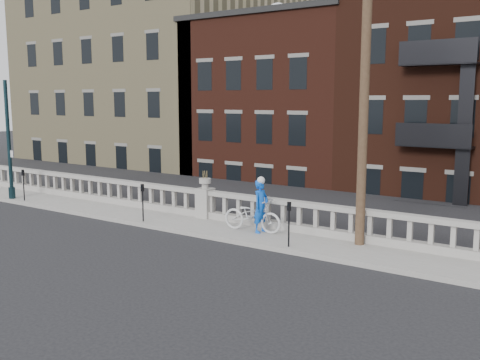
{
  "coord_description": "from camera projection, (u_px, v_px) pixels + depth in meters",
  "views": [
    {
      "loc": [
        12.08,
        -11.48,
        4.5
      ],
      "look_at": [
        2.08,
        3.2,
        1.83
      ],
      "focal_mm": 40.0,
      "sensor_mm": 36.0,
      "label": 1
    }
  ],
  "objects": [
    {
      "name": "planter_pedestal",
      "position": [
        205.0,
        199.0,
        19.88
      ],
      "size": [
        0.55,
        0.55,
        1.76
      ],
      "color": "gray",
      "rests_on": "sidewalk"
    },
    {
      "name": "parking_meter_c",
      "position": [
        289.0,
        219.0,
        15.85
      ],
      "size": [
        0.1,
        0.09,
        1.36
      ],
      "color": "black",
      "rests_on": "sidewalk"
    },
    {
      "name": "cyclist",
      "position": [
        261.0,
        206.0,
        17.6
      ],
      "size": [
        0.47,
        0.67,
        1.76
      ],
      "primitive_type": "imported",
      "rotation": [
        0.0,
        0.0,
        1.5
      ],
      "color": "blue",
      "rests_on": "sidewalk"
    },
    {
      "name": "lower_level",
      "position": [
        392.0,
        129.0,
        34.91
      ],
      "size": [
        80.0,
        44.0,
        20.8
      ],
      "color": "#605E59",
      "rests_on": "ground"
    },
    {
      "name": "streetlight_pole",
      "position": [
        9.0,
        152.0,
        23.5
      ],
      "size": [
        0.4,
        0.28,
        5.2
      ],
      "color": "black",
      "rests_on": "sidewalk"
    },
    {
      "name": "bicycle",
      "position": [
        252.0,
        215.0,
        17.8
      ],
      "size": [
        2.14,
        0.91,
        1.1
      ],
      "primitive_type": "imported",
      "rotation": [
        0.0,
        0.0,
        1.66
      ],
      "color": "silver",
      "rests_on": "sidewalk"
    },
    {
      "name": "balustrade",
      "position": [
        205.0,
        204.0,
        19.91
      ],
      "size": [
        28.0,
        0.34,
        1.03
      ],
      "color": "gray",
      "rests_on": "sidewalk"
    },
    {
      "name": "sidewalk",
      "position": [
        189.0,
        224.0,
        19.22
      ],
      "size": [
        32.0,
        2.2,
        0.15
      ],
      "primitive_type": "cube",
      "color": "gray",
      "rests_on": "ground"
    },
    {
      "name": "ground",
      "position": [
        128.0,
        244.0,
        16.78
      ],
      "size": [
        120.0,
        120.0,
        0.0
      ],
      "primitive_type": "plane",
      "color": "black",
      "rests_on": "ground"
    },
    {
      "name": "parking_meter_b",
      "position": [
        143.0,
        198.0,
        19.19
      ],
      "size": [
        0.1,
        0.09,
        1.36
      ],
      "color": "black",
      "rests_on": "sidewalk"
    },
    {
      "name": "parking_meter_a",
      "position": [
        23.0,
        181.0,
        23.18
      ],
      "size": [
        0.1,
        0.09,
        1.36
      ],
      "color": "black",
      "rests_on": "sidewalk"
    },
    {
      "name": "utility_pole",
      "position": [
        365.0,
        74.0,
        15.49
      ],
      "size": [
        1.6,
        0.28,
        10.0
      ],
      "color": "#422D1E",
      "rests_on": "sidewalk"
    }
  ]
}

